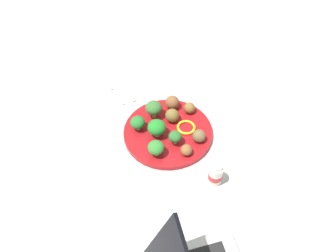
% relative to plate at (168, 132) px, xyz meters
% --- Properties ---
extents(ground_plane, '(4.00, 4.00, 0.00)m').
position_rel_plate_xyz_m(ground_plane, '(0.00, 0.00, -0.01)').
color(ground_plane, '#B2B2AD').
extents(plate, '(0.28, 0.28, 0.02)m').
position_rel_plate_xyz_m(plate, '(0.00, 0.00, 0.00)').
color(plate, maroon).
rests_on(plate, ground_plane).
extents(broccoli_floret_far_rim, '(0.05, 0.05, 0.06)m').
position_rel_plate_xyz_m(broccoli_floret_far_rim, '(0.08, -0.02, 0.04)').
color(broccoli_floret_far_rim, '#8DCB78').
rests_on(broccoli_floret_far_rim, plate).
extents(broccoli_floret_front_right, '(0.04, 0.04, 0.05)m').
position_rel_plate_xyz_m(broccoli_floret_front_right, '(-0.05, 0.02, 0.04)').
color(broccoli_floret_front_right, '#8FB876').
rests_on(broccoli_floret_front_right, plate).
extents(broccoli_floret_center, '(0.06, 0.06, 0.06)m').
position_rel_plate_xyz_m(broccoli_floret_center, '(0.01, 0.04, 0.04)').
color(broccoli_floret_center, '#AAC981').
rests_on(broccoli_floret_center, plate).
extents(broccoli_floret_front_left, '(0.05, 0.05, 0.05)m').
position_rel_plate_xyz_m(broccoli_floret_front_left, '(-0.03, 0.09, 0.04)').
color(broccoli_floret_front_left, '#AAC97A').
rests_on(broccoli_floret_front_left, plate).
extents(broccoli_floret_mid_left, '(0.05, 0.05, 0.05)m').
position_rel_plate_xyz_m(broccoli_floret_mid_left, '(0.07, 0.06, 0.04)').
color(broccoli_floret_mid_left, '#9FCB73').
rests_on(broccoli_floret_mid_left, plate).
extents(meatball_far_rim, '(0.03, 0.03, 0.03)m').
position_rel_plate_xyz_m(meatball_far_rim, '(-0.10, 0.03, 0.03)').
color(meatball_far_rim, brown).
rests_on(meatball_far_rim, plate).
extents(meatball_near_rim, '(0.04, 0.04, 0.04)m').
position_rel_plate_xyz_m(meatball_near_rim, '(0.02, -0.04, 0.03)').
color(meatball_near_rim, brown).
rests_on(meatball_near_rim, plate).
extents(meatball_front_left, '(0.04, 0.04, 0.04)m').
position_rel_plate_xyz_m(meatball_front_left, '(-0.00, -0.11, 0.03)').
color(meatball_front_left, brown).
rests_on(meatball_front_left, plate).
extents(meatball_back_right, '(0.05, 0.05, 0.05)m').
position_rel_plate_xyz_m(meatball_back_right, '(0.06, -0.09, 0.03)').
color(meatball_back_right, brown).
rests_on(meatball_back_right, plate).
extents(meatball_mid_left, '(0.04, 0.04, 0.04)m').
position_rel_plate_xyz_m(meatball_mid_left, '(-0.10, -0.03, 0.03)').
color(meatball_mid_left, brown).
rests_on(meatball_mid_left, plate).
extents(pepper_ring_front_right, '(0.07, 0.07, 0.01)m').
position_rel_plate_xyz_m(pepper_ring_front_right, '(-0.04, -0.04, 0.01)').
color(pepper_ring_front_right, yellow).
rests_on(pepper_ring_front_right, plate).
extents(napkin, '(0.18, 0.14, 0.01)m').
position_rel_plate_xyz_m(napkin, '(0.26, -0.02, -0.01)').
color(napkin, white).
rests_on(napkin, ground_plane).
extents(fork, '(0.12, 0.04, 0.01)m').
position_rel_plate_xyz_m(fork, '(0.27, -0.01, -0.00)').
color(fork, silver).
rests_on(fork, napkin).
extents(knife, '(0.15, 0.04, 0.01)m').
position_rel_plate_xyz_m(knife, '(0.26, -0.04, -0.00)').
color(knife, silver).
rests_on(knife, napkin).
extents(yogurt_bottle, '(0.04, 0.04, 0.08)m').
position_rel_plate_xyz_m(yogurt_bottle, '(-0.21, 0.05, 0.03)').
color(yogurt_bottle, white).
rests_on(yogurt_bottle, ground_plane).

